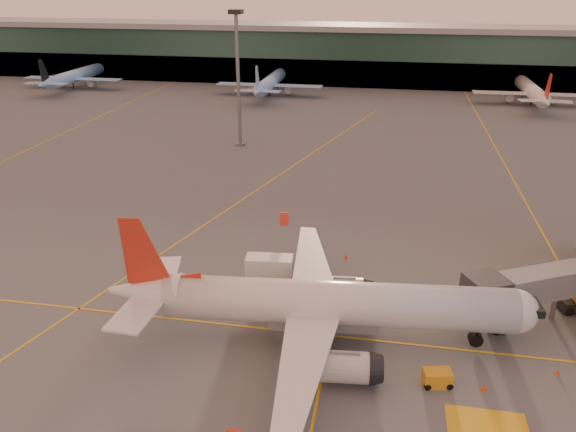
# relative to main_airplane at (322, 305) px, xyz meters

# --- Properties ---
(ground) EXTENTS (600.00, 600.00, 0.00)m
(ground) POSITION_rel_main_airplane_xyz_m (-4.26, -4.22, -3.82)
(ground) COLOR #4C4F54
(ground) RESTS_ON ground
(taxi_markings) EXTENTS (100.12, 173.00, 0.01)m
(taxi_markings) POSITION_rel_main_airplane_xyz_m (-11.58, 40.27, -3.82)
(taxi_markings) COLOR gold
(taxi_markings) RESTS_ON ground
(terminal) EXTENTS (400.00, 20.00, 17.60)m
(terminal) POSITION_rel_main_airplane_xyz_m (-4.26, 137.57, 4.94)
(terminal) COLOR #19382D
(terminal) RESTS_ON ground
(mast_west_near) EXTENTS (2.40, 2.40, 25.60)m
(mast_west_near) POSITION_rel_main_airplane_xyz_m (-24.26, 61.78, 11.04)
(mast_west_near) COLOR slate
(mast_west_near) RESTS_ON ground
(distant_aircraft_row) EXTENTS (290.00, 34.00, 13.00)m
(distant_aircraft_row) POSITION_rel_main_airplane_xyz_m (-25.26, 113.78, -3.82)
(distant_aircraft_row) COLOR #96C4FC
(distant_aircraft_row) RESTS_ON ground
(main_airplane) EXTENTS (38.98, 35.20, 11.76)m
(main_airplane) POSITION_rel_main_airplane_xyz_m (0.00, 0.00, 0.00)
(main_airplane) COLOR white
(main_airplane) RESTS_ON ground
(jet_bridge) EXTENTS (19.57, 12.24, 5.83)m
(jet_bridge) POSITION_rel_main_airplane_xyz_m (23.10, 8.29, 0.18)
(jet_bridge) COLOR slate
(jet_bridge) RESTS_ON ground
(catering_truck) EXTENTS (5.14, 2.64, 3.85)m
(catering_truck) POSITION_rel_main_airplane_xyz_m (-6.62, 8.20, -1.63)
(catering_truck) COLOR #AF1924
(catering_truck) RESTS_ON ground
(gpu_cart) EXTENTS (2.60, 1.88, 1.38)m
(gpu_cart) POSITION_rel_main_airplane_xyz_m (10.23, -4.52, -3.15)
(gpu_cart) COLOR orange
(gpu_cart) RESTS_ON ground
(cone_nose) EXTENTS (0.39, 0.39, 0.50)m
(cone_nose) POSITION_rel_main_airplane_xyz_m (20.42, -1.27, -3.58)
(cone_nose) COLOR #E73F0C
(cone_nose) RESTS_ON ground
(cone_tail) EXTENTS (0.49, 0.49, 0.62)m
(cone_tail) POSITION_rel_main_airplane_xyz_m (-19.99, 0.21, -3.52)
(cone_tail) COLOR #E73F0C
(cone_tail) RESTS_ON ground
(cone_wing_left) EXTENTS (0.45, 0.45, 0.58)m
(cone_wing_left) POSITION_rel_main_airplane_xyz_m (0.80, 16.95, -3.54)
(cone_wing_left) COLOR #E73F0C
(cone_wing_left) RESTS_ON ground
(cone_fwd) EXTENTS (0.47, 0.47, 0.60)m
(cone_fwd) POSITION_rel_main_airplane_xyz_m (13.96, -4.55, -3.53)
(cone_fwd) COLOR #E73F0C
(cone_fwd) RESTS_ON ground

